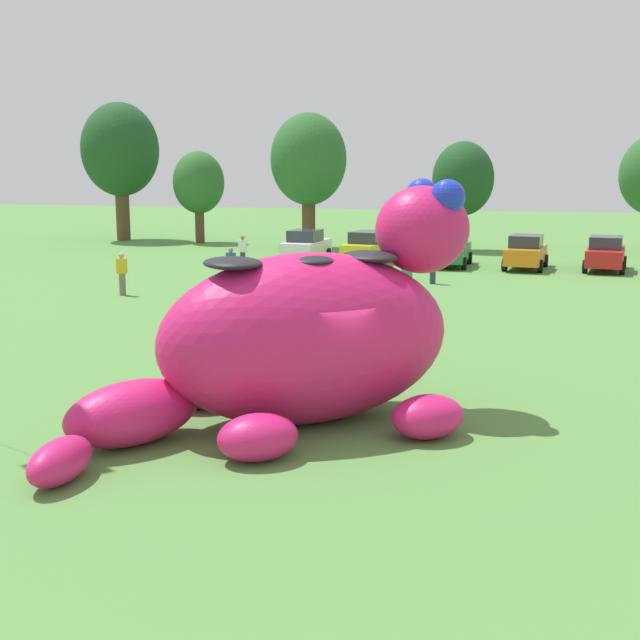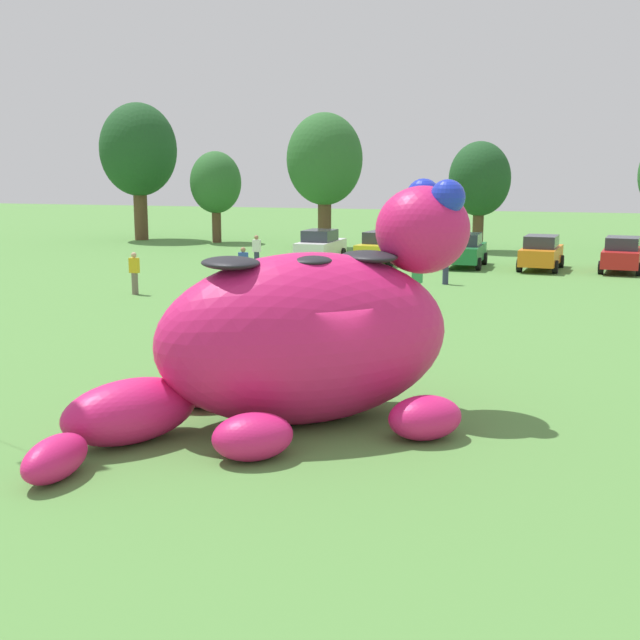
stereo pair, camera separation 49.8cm
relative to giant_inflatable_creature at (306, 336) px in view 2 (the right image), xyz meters
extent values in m
plane|color=#568E42|center=(0.25, -0.02, -1.79)|extent=(160.00, 160.00, 0.00)
ellipsoid|color=#E01E6B|center=(0.00, 0.02, -0.05)|extent=(6.75, 6.25, 3.47)
ellipsoid|color=#E01E6B|center=(2.05, 1.65, 2.05)|extent=(2.72, 2.69, 1.83)
sphere|color=#1E33CC|center=(1.96, 2.22, 2.74)|extent=(0.73, 0.73, 0.73)
sphere|color=#1E33CC|center=(2.58, 1.43, 2.74)|extent=(0.73, 0.73, 0.73)
ellipsoid|color=black|center=(1.09, 0.88, 1.54)|extent=(1.73, 1.78, 0.23)
ellipsoid|color=black|center=(0.00, 0.02, 1.54)|extent=(1.73, 1.78, 0.23)
ellipsoid|color=black|center=(-1.21, -0.94, 1.54)|extent=(1.73, 1.78, 0.23)
ellipsoid|color=#E01E6B|center=(0.13, 2.58, -1.37)|extent=(1.82, 1.75, 0.85)
ellipsoid|color=#E01E6B|center=(2.53, -0.44, -1.37)|extent=(1.82, 1.75, 0.85)
ellipsoid|color=#E01E6B|center=(-2.43, 0.35, -1.37)|extent=(1.82, 1.75, 0.85)
ellipsoid|color=#E01E6B|center=(-0.23, -2.42, -1.37)|extent=(1.82, 1.75, 0.85)
ellipsoid|color=#E01E6B|center=(-2.78, -2.19, -1.18)|extent=(2.63, 3.09, 1.21)
ellipsoid|color=#E01E6B|center=(-3.04, -4.27, -1.42)|extent=(0.74, 1.59, 0.74)
cube|color=white|center=(-7.77, 27.32, -1.07)|extent=(1.84, 4.16, 0.80)
cube|color=#2D333D|center=(-7.78, 27.17, -0.37)|extent=(1.56, 2.02, 0.60)
cylinder|color=black|center=(-8.58, 28.62, -1.47)|extent=(0.26, 0.65, 0.64)
cylinder|color=black|center=(-6.88, 28.56, -1.47)|extent=(0.26, 0.65, 0.64)
cylinder|color=black|center=(-8.67, 26.08, -1.47)|extent=(0.26, 0.65, 0.64)
cylinder|color=black|center=(-6.97, 26.02, -1.47)|extent=(0.26, 0.65, 0.64)
cube|color=yellow|center=(-4.33, 27.24, -1.07)|extent=(2.25, 4.30, 0.80)
cube|color=#2D333D|center=(-4.35, 27.10, -0.37)|extent=(1.76, 2.16, 0.60)
cylinder|color=black|center=(-4.99, 28.62, -1.47)|extent=(0.33, 0.67, 0.64)
cylinder|color=black|center=(-3.31, 28.38, -1.47)|extent=(0.33, 0.67, 0.64)
cylinder|color=black|center=(-5.35, 26.10, -1.47)|extent=(0.33, 0.67, 0.64)
cylinder|color=black|center=(-3.66, 25.87, -1.47)|extent=(0.33, 0.67, 0.64)
cube|color=#1E7238|center=(-0.01, 27.18, -1.07)|extent=(1.78, 4.13, 0.80)
cube|color=#2D333D|center=(-0.02, 27.03, -0.37)|extent=(1.54, 2.00, 0.60)
cylinder|color=black|center=(-0.84, 28.46, -1.47)|extent=(0.25, 0.64, 0.64)
cylinder|color=black|center=(0.86, 28.43, -1.47)|extent=(0.25, 0.64, 0.64)
cylinder|color=black|center=(-0.89, 25.92, -1.47)|extent=(0.25, 0.64, 0.64)
cylinder|color=black|center=(0.81, 25.89, -1.47)|extent=(0.25, 0.64, 0.64)
cube|color=orange|center=(3.77, 27.04, -1.07)|extent=(2.08, 4.24, 0.80)
cube|color=#2D333D|center=(3.75, 26.89, -0.37)|extent=(1.68, 2.10, 0.60)
cylinder|color=black|center=(3.04, 28.39, -1.47)|extent=(0.30, 0.66, 0.64)
cylinder|color=black|center=(4.73, 28.23, -1.47)|extent=(0.30, 0.66, 0.64)
cylinder|color=black|center=(2.80, 25.86, -1.47)|extent=(0.30, 0.66, 0.64)
cylinder|color=black|center=(4.49, 25.70, -1.47)|extent=(0.30, 0.66, 0.64)
cube|color=red|center=(7.58, 27.30, -1.07)|extent=(2.14, 4.26, 0.80)
cube|color=#2D333D|center=(7.56, 27.15, -0.37)|extent=(1.70, 2.12, 0.60)
cylinder|color=black|center=(6.87, 28.66, -1.47)|extent=(0.31, 0.66, 0.64)
cylinder|color=black|center=(6.59, 26.13, -1.47)|extent=(0.31, 0.66, 0.64)
cylinder|color=black|center=(8.28, 25.94, -1.47)|extent=(0.31, 0.66, 0.64)
cylinder|color=brown|center=(-23.49, 36.42, -0.15)|extent=(0.94, 0.94, 3.28)
ellipsoid|color=#1E4C23|center=(-23.49, 36.42, 4.38)|extent=(5.25, 5.25, 6.30)
cylinder|color=brown|center=(-17.64, 36.03, -0.73)|extent=(0.61, 0.61, 2.13)
ellipsoid|color=#2D662D|center=(-17.64, 36.03, 2.21)|extent=(3.40, 3.40, 4.08)
cylinder|color=brown|center=(-9.56, 34.21, -0.33)|extent=(0.83, 0.83, 2.92)
ellipsoid|color=#2D662D|center=(-9.56, 34.21, 3.70)|extent=(4.67, 4.67, 5.61)
cylinder|color=brown|center=(-0.23, 35.34, -0.64)|extent=(0.66, 0.66, 2.30)
ellipsoid|color=#1E4C23|center=(-0.23, 35.34, 2.54)|extent=(3.68, 3.68, 4.42)
cylinder|color=#2D334C|center=(-0.07, 20.57, -1.35)|extent=(0.26, 0.26, 0.88)
cube|color=#2D4CA5|center=(-0.07, 20.57, -0.61)|extent=(0.38, 0.22, 0.60)
sphere|color=#9E7051|center=(-0.07, 20.57, -0.19)|extent=(0.22, 0.22, 0.22)
cylinder|color=#726656|center=(-0.28, 14.56, -1.35)|extent=(0.26, 0.26, 0.88)
cube|color=#338C4C|center=(-0.28, 14.56, -0.61)|extent=(0.38, 0.22, 0.60)
sphere|color=#9E7051|center=(-0.28, 14.56, -0.19)|extent=(0.22, 0.22, 0.22)
cylinder|color=#2D334C|center=(-9.88, 23.15, -1.35)|extent=(0.26, 0.26, 0.88)
cube|color=white|center=(-9.88, 23.15, -0.61)|extent=(0.38, 0.22, 0.60)
sphere|color=#9E7051|center=(-9.88, 23.15, -0.19)|extent=(0.22, 0.22, 0.22)
cylinder|color=#726656|center=(-11.70, 14.13, -1.35)|extent=(0.26, 0.26, 0.88)
cube|color=gold|center=(-11.70, 14.13, -0.61)|extent=(0.38, 0.22, 0.60)
sphere|color=tan|center=(-11.70, 14.13, -0.19)|extent=(0.22, 0.22, 0.22)
cylinder|color=black|center=(-8.27, 17.35, -1.35)|extent=(0.26, 0.26, 0.88)
cube|color=#2D4CA5|center=(-8.27, 17.35, -0.61)|extent=(0.38, 0.22, 0.60)
sphere|color=#9E7051|center=(-8.27, 17.35, -0.19)|extent=(0.22, 0.22, 0.22)
camera|label=1|loc=(4.47, -15.77, 3.40)|focal=46.69mm
camera|label=2|loc=(4.95, -15.64, 3.40)|focal=46.69mm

